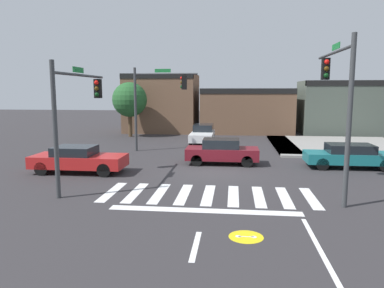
# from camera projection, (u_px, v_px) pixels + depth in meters

# --- Properties ---
(ground_plane) EXTENTS (120.00, 120.00, 0.00)m
(ground_plane) POSITION_uv_depth(u_px,v_px,m) (214.00, 171.00, 19.34)
(ground_plane) COLOR #302D30
(crosswalk_near) EXTENTS (8.49, 3.03, 0.01)m
(crosswalk_near) POSITION_uv_depth(u_px,v_px,m) (208.00, 195.00, 14.92)
(crosswalk_near) COLOR silver
(crosswalk_near) RESTS_ON ground_plane
(lane_markings) EXTENTS (6.80, 18.75, 0.01)m
(lane_markings) POSITION_uv_depth(u_px,v_px,m) (239.00, 285.00, 7.98)
(lane_markings) COLOR white
(lane_markings) RESTS_ON ground_plane
(bike_detector_marking) EXTENTS (1.01, 1.01, 0.01)m
(bike_detector_marking) POSITION_uv_depth(u_px,v_px,m) (246.00, 237.00, 10.62)
(bike_detector_marking) COLOR yellow
(bike_detector_marking) RESTS_ON ground_plane
(curb_corner_northeast) EXTENTS (10.00, 10.60, 0.15)m
(curb_corner_northeast) POSITION_uv_depth(u_px,v_px,m) (334.00, 146.00, 27.65)
(curb_corner_northeast) COLOR gray
(curb_corner_northeast) RESTS_ON ground_plane
(storefront_row) EXTENTS (25.71, 6.61, 5.85)m
(storefront_row) POSITION_uv_depth(u_px,v_px,m) (244.00, 107.00, 37.39)
(storefront_row) COLOR brown
(storefront_row) RESTS_ON ground_plane
(traffic_signal_northwest) EXTENTS (4.41, 0.32, 5.76)m
(traffic_signal_northwest) POSITION_uv_depth(u_px,v_px,m) (157.00, 94.00, 25.21)
(traffic_signal_northwest) COLOR #383A3D
(traffic_signal_northwest) RESTS_ON ground_plane
(traffic_signal_southwest) EXTENTS (0.32, 5.34, 5.33)m
(traffic_signal_southwest) POSITION_uv_depth(u_px,v_px,m) (77.00, 102.00, 16.05)
(traffic_signal_southwest) COLOR #383A3D
(traffic_signal_southwest) RESTS_ON ground_plane
(traffic_signal_southeast) EXTENTS (0.32, 5.17, 6.14)m
(traffic_signal_southeast) POSITION_uv_depth(u_px,v_px,m) (338.00, 89.00, 14.42)
(traffic_signal_southeast) COLOR #383A3D
(traffic_signal_southeast) RESTS_ON ground_plane
(car_teal) EXTENTS (4.68, 1.82, 1.31)m
(car_teal) POSITION_uv_depth(u_px,v_px,m) (349.00, 155.00, 20.07)
(car_teal) COLOR #196B70
(car_teal) RESTS_ON ground_plane
(car_maroon) EXTENTS (4.12, 1.75, 1.46)m
(car_maroon) POSITION_uv_depth(u_px,v_px,m) (222.00, 151.00, 21.16)
(car_maroon) COLOR maroon
(car_maroon) RESTS_ON ground_plane
(car_white) EXTENTS (1.77, 4.46, 1.44)m
(car_white) POSITION_uv_depth(u_px,v_px,m) (203.00, 134.00, 30.00)
(car_white) COLOR white
(car_white) RESTS_ON ground_plane
(car_red) EXTENTS (4.74, 1.90, 1.36)m
(car_red) POSITION_uv_depth(u_px,v_px,m) (78.00, 159.00, 18.94)
(car_red) COLOR red
(car_red) RESTS_ON ground_plane
(roadside_tree) EXTENTS (3.16, 3.16, 4.98)m
(roadside_tree) POSITION_uv_depth(u_px,v_px,m) (130.00, 100.00, 33.58)
(roadside_tree) COLOR #4C3823
(roadside_tree) RESTS_ON ground_plane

